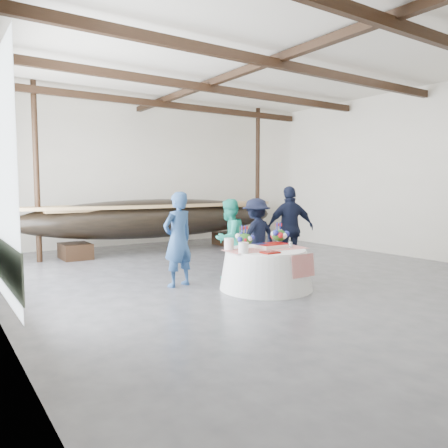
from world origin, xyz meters
TOP-DOWN VIEW (x-y plane):
  - floor at (0.00, 0.00)m, footprint 10.00×12.00m
  - wall_back at (0.00, 6.00)m, footprint 10.00×0.02m
  - wall_right at (5.00, 0.00)m, footprint 0.02×12.00m
  - ceiling at (0.00, 0.00)m, footprint 10.00×12.00m
  - pavilion_structure at (0.00, 0.73)m, footprint 9.80×11.76m
  - longboat_display at (-0.15, 4.11)m, footprint 8.19×1.64m
  - banquet_table at (-0.59, -1.32)m, footprint 1.73×1.73m
  - tabletop_items at (-0.59, -1.18)m, footprint 1.65×0.95m
  - guest_woman_blue at (-1.85, -0.22)m, footprint 0.74×0.57m
  - guest_woman_teal at (-0.59, -0.11)m, footprint 0.97×0.87m
  - guest_man_left at (0.25, 0.04)m, footprint 1.13×0.74m
  - guest_man_right at (1.02, -0.22)m, footprint 1.22×0.82m

SIDE VIEW (x-z plane):
  - floor at x=0.00m, z-range -0.01..0.01m
  - banquet_table at x=-0.59m, z-range 0.00..0.74m
  - guest_man_left at x=0.25m, z-range 0.00..1.65m
  - guest_woman_teal at x=-0.59m, z-range 0.00..1.65m
  - tabletop_items at x=-0.59m, z-range 0.69..1.09m
  - guest_woman_blue at x=-1.85m, z-range 0.00..1.81m
  - guest_man_right at x=1.02m, z-range 0.00..1.92m
  - longboat_display at x=-0.15m, z-range 0.21..1.75m
  - wall_back at x=0.00m, z-range 0.00..4.50m
  - wall_right at x=5.00m, z-range 0.00..4.50m
  - pavilion_structure at x=0.00m, z-range 1.75..6.25m
  - ceiling at x=0.00m, z-range 4.50..4.50m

